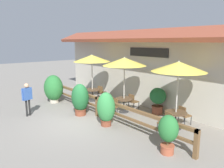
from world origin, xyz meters
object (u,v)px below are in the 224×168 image
Objects in this scene: patio_umbrella_far at (179,67)px; chair_far_wallside at (184,114)px; patio_umbrella_middle at (124,62)px; potted_plant_corner_fern at (106,108)px; pedestrian at (27,95)px; dining_table_middle at (124,101)px; chair_far_streetside at (166,122)px; patio_umbrella_near at (92,58)px; chair_middle_wallside at (133,101)px; potted_plant_tall_tropical at (158,99)px; dining_table_near at (92,92)px; dining_table_far at (176,115)px; chair_near_wallside at (102,92)px; potted_plant_broad_leaf at (168,132)px; chair_near_streetside at (83,96)px; potted_plant_entrance_palm at (54,88)px; potted_plant_small_flowering at (80,99)px; chair_middle_streetside at (113,106)px.

chair_far_wallside is at bearing 93.04° from patio_umbrella_far.
potted_plant_corner_fern is at bearing -64.98° from patio_umbrella_middle.
chair_far_wallside is at bearing -65.37° from pedestrian.
dining_table_middle is 3.01m from chair_far_streetside.
chair_middle_wallside is at bearing 14.29° from patio_umbrella_near.
potted_plant_corner_fern is 1.11× the size of potted_plant_tall_tropical.
patio_umbrella_near is 6.16m from chair_far_streetside.
dining_table_far is (5.75, 0.16, 0.00)m from dining_table_near.
dining_table_near is 1.09× the size of chair_far_streetside.
chair_near_wallside is at bearing 93.35° from dining_table_near.
patio_umbrella_far is at bearing 3.06° from patio_umbrella_middle.
potted_plant_tall_tropical is at bearing 41.09° from patio_umbrella_middle.
patio_umbrella_near is at bearing 165.14° from potted_plant_broad_leaf.
patio_umbrella_far reaches higher than chair_far_wallside.
patio_umbrella_middle is 2.46m from potted_plant_tall_tropical.
potted_plant_broad_leaf reaches higher than chair_far_streetside.
potted_plant_corner_fern is (3.69, -2.56, 0.31)m from chair_near_wallside.
potted_plant_broad_leaf reaches higher than dining_table_far.
chair_far_streetside is 2.51m from potted_plant_corner_fern.
patio_umbrella_middle reaches higher than chair_near_wallside.
chair_near_wallside is 5.76m from chair_far_wallside.
patio_umbrella_middle reaches higher than pedestrian.
potted_plant_tall_tropical reaches higher than chair_near_wallside.
chair_near_streetside is 1.00× the size of chair_near_wallside.
potted_plant_broad_leaf is 7.98m from potted_plant_entrance_palm.
chair_near_streetside is 6.82m from potted_plant_broad_leaf.
chair_middle_wallside is 2.71m from potted_plant_corner_fern.
chair_near_streetside is at bearing -85.98° from dining_table_near.
chair_middle_wallside is 0.51× the size of pedestrian.
potted_plant_small_flowering reaches higher than potted_plant_corner_fern.
pedestrian is (-6.54, -2.16, 0.29)m from potted_plant_broad_leaf.
chair_far_wallside is 4.85m from potted_plant_small_flowering.
dining_table_far is at bearing 103.86° from chair_far_wallside.
potted_plant_entrance_palm is at bearing -178.99° from potted_plant_broad_leaf.
patio_umbrella_middle is 2.96m from patio_umbrella_far.
chair_middle_wallside is 2.97m from chair_far_wallside.
patio_umbrella_middle is at bearing -176.94° from dining_table_far.
patio_umbrella_near is at bearing 165.39° from chair_middle_streetside.
dining_table_far is (-0.00, -0.00, -2.01)m from patio_umbrella_far.
patio_umbrella_middle reaches higher than chair_near_streetside.
chair_near_streetside and chair_near_wallside have the same top height.
patio_umbrella_middle is 2.82m from potted_plant_small_flowering.
dining_table_near is 0.58× the size of potted_plant_small_flowering.
chair_near_wallside is 0.51× the size of potted_plant_entrance_palm.
chair_near_wallside and chair_middle_wallside have the same top height.
potted_plant_corner_fern is at bearing -64.98° from dining_table_middle.
patio_umbrella_near is at bearing 103.63° from chair_near_streetside.
chair_far_wallside reaches higher than dining_table_far.
pedestrian is at bearing 60.79° from chair_middle_wallside.
potted_plant_small_flowering is (-5.03, -0.14, 0.07)m from potted_plant_broad_leaf.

